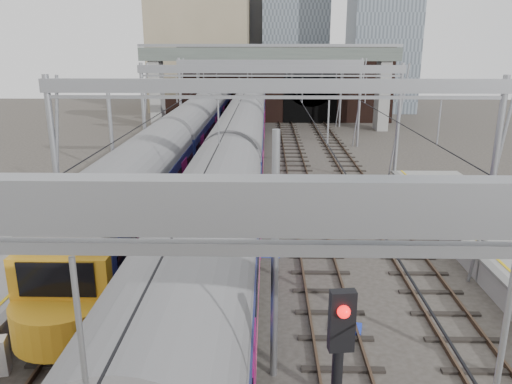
{
  "coord_description": "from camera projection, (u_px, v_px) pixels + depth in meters",
  "views": [
    {
      "loc": [
        -0.23,
        -10.15,
        8.93
      ],
      "look_at": [
        -0.72,
        12.28,
        2.4
      ],
      "focal_mm": 35.0,
      "sensor_mm": 36.0,
      "label": 1
    }
  ],
  "objects": [
    {
      "name": "tracks",
      "position": [
        271.0,
        221.0,
        26.62
      ],
      "size": [
        14.4,
        80.0,
        0.22
      ],
      "color": "#4C3828",
      "rests_on": "ground"
    },
    {
      "name": "overhead_line",
      "position": [
        271.0,
        87.0,
        31.02
      ],
      "size": [
        16.8,
        80.0,
        8.0
      ],
      "color": "gray",
      "rests_on": "ground"
    },
    {
      "name": "retaining_wall",
      "position": [
        281.0,
        86.0,
        60.84
      ],
      "size": [
        28.0,
        2.75,
        9.0
      ],
      "color": "black",
      "rests_on": "ground"
    },
    {
      "name": "overbridge",
      "position": [
        269.0,
        63.0,
        54.35
      ],
      "size": [
        28.0,
        3.0,
        9.25
      ],
      "color": "gray",
      "rests_on": "ground"
    },
    {
      "name": "train_main",
      "position": [
        245.0,
        127.0,
        40.49
      ],
      "size": [
        3.11,
        71.85,
        5.25
      ],
      "color": "black",
      "rests_on": "ground"
    },
    {
      "name": "train_second",
      "position": [
        191.0,
        134.0,
        37.92
      ],
      "size": [
        2.9,
        50.31,
        4.96
      ],
      "color": "black",
      "rests_on": "ground"
    },
    {
      "name": "equip_cover_a",
      "position": [
        347.0,
        328.0,
        16.39
      ],
      "size": [
        1.09,
        0.88,
        0.11
      ],
      "primitive_type": "cube",
      "rotation": [
        0.0,
        0.0,
        -0.24
      ],
      "color": "#1A35C8",
      "rests_on": "ground"
    },
    {
      "name": "equip_cover_b",
      "position": [
        269.0,
        254.0,
        22.27
      ],
      "size": [
        1.0,
        0.74,
        0.11
      ],
      "primitive_type": "cube",
      "rotation": [
        0.0,
        0.0,
        -0.08
      ],
      "color": "#1A35C8",
      "rests_on": "ground"
    }
  ]
}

